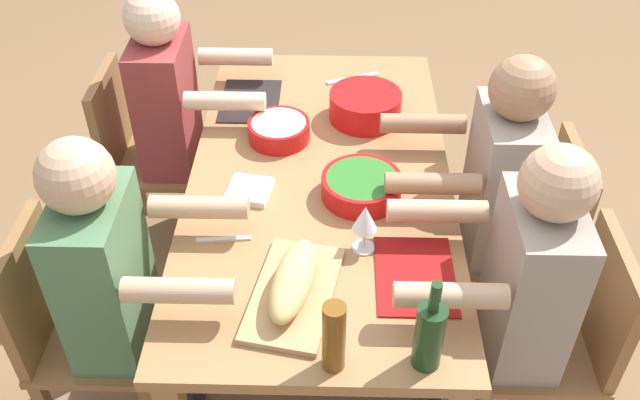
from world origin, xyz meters
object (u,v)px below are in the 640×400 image
object	(u,v)px
serving_bowl_pasta	(279,129)
chair_near_left	(141,152)
beer_bottle	(334,337)
chair_far_center	(530,234)
serving_bowl_greens	(362,185)
dining_table	(320,195)
wine_bottle	(429,335)
bread_loaf	(293,280)
diner_far_center	(489,188)
serving_bowl_salad	(365,104)
diner_near_right	(120,281)
napkin_stack	(249,190)
chair_near_right	(75,326)
chair_far_right	(561,336)
cutting_board	(294,293)
diner_far_right	(515,288)
diner_near_left	(177,110)
wine_glass	(365,220)

from	to	relation	value
serving_bowl_pasta	chair_near_left	bearing A→B (deg)	-112.59
beer_bottle	chair_far_center	bearing A→B (deg)	137.82
serving_bowl_pasta	serving_bowl_greens	bearing A→B (deg)	42.45
dining_table	wine_bottle	bearing A→B (deg)	20.52
chair_far_center	bread_loaf	size ratio (longest dim) A/B	2.66
serving_bowl_greens	serving_bowl_pasta	bearing A→B (deg)	-137.55
diner_far_center	serving_bowl_salad	bearing A→B (deg)	-130.74
diner_near_right	serving_bowl_salad	distance (m)	1.13
diner_far_center	napkin_stack	size ratio (longest dim) A/B	8.57
chair_near_right	chair_far_right	size ratio (longest dim) A/B	1.00
serving_bowl_pasta	beer_bottle	world-z (taller)	beer_bottle
wine_bottle	cutting_board	bearing A→B (deg)	-121.87
chair_far_center	diner_far_center	xyz separation A→B (m)	(-0.00, -0.18, 0.21)
diner_far_right	cutting_board	bearing A→B (deg)	-82.50
chair_far_center	diner_far_right	xyz separation A→B (m)	(0.47, -0.18, 0.21)
diner_near_right	serving_bowl_pasta	distance (m)	0.82
diner_far_right	bread_loaf	size ratio (longest dim) A/B	3.75
chair_near_left	beer_bottle	bearing A→B (deg)	33.10
chair_near_left	serving_bowl_greens	xyz separation A→B (m)	(0.58, 0.91, 0.30)
diner_near_left	cutting_board	size ratio (longest dim) A/B	3.00
bread_loaf	wine_glass	distance (m)	0.29
diner_far_center	diner_near_right	size ratio (longest dim) A/B	1.00
chair_far_right	diner_far_right	size ratio (longest dim) A/B	0.71
diner_near_right	chair_far_right	world-z (taller)	diner_near_right
chair_far_right	beer_bottle	world-z (taller)	beer_bottle
serving_bowl_pasta	cutting_board	distance (m)	0.78
chair_near_right	chair_near_left	size ratio (longest dim) A/B	1.00
chair_far_right	serving_bowl_greens	distance (m)	0.79
dining_table	cutting_board	distance (m)	0.57
dining_table	diner_far_right	xyz separation A→B (m)	(0.47, 0.59, 0.04)
serving_bowl_greens	wine_bottle	xyz separation A→B (m)	(0.67, 0.15, 0.07)
chair_near_left	serving_bowl_salad	distance (m)	0.99
beer_bottle	napkin_stack	xyz separation A→B (m)	(-0.69, -0.29, -0.10)
diner_far_center	bread_loaf	world-z (taller)	diner_far_center
diner_near_left	beer_bottle	xyz separation A→B (m)	(1.26, 0.64, 0.15)
chair_near_left	napkin_stack	xyz separation A→B (m)	(0.58, 0.54, 0.27)
chair_near_right	wine_bottle	xyz separation A→B (m)	(0.30, 1.06, 0.37)
wine_bottle	bread_loaf	bearing A→B (deg)	-121.87
wine_glass	chair_far_right	bearing A→B (deg)	79.78
chair_near_left	wine_bottle	distance (m)	1.68
diner_far_center	diner_near_left	size ratio (longest dim) A/B	1.00
diner_far_center	serving_bowl_pasta	bearing A→B (deg)	-106.28
diner_near_right	serving_bowl_greens	bearing A→B (deg)	116.80
wine_bottle	diner_far_right	bearing A→B (deg)	135.70
diner_far_right	serving_bowl_pasta	bearing A→B (deg)	-132.87
chair_far_right	beer_bottle	xyz separation A→B (m)	(0.32, -0.72, 0.37)
cutting_board	wine_glass	xyz separation A→B (m)	(-0.20, 0.20, 0.11)
bread_loaf	diner_far_center	bearing A→B (deg)	130.74
cutting_board	diner_near_left	bearing A→B (deg)	-152.95
dining_table	chair_near_left	size ratio (longest dim) A/B	2.02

